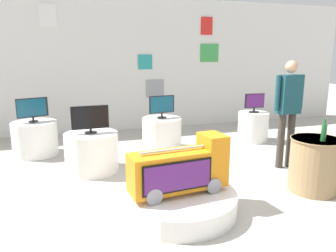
# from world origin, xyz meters

# --- Properties ---
(ground_plane) EXTENTS (30.00, 30.00, 0.00)m
(ground_plane) POSITION_xyz_m (0.00, 0.00, 0.00)
(ground_plane) COLOR #B2ADA3
(back_wall_display) EXTENTS (12.65, 0.13, 3.26)m
(back_wall_display) POSITION_xyz_m (-0.00, 4.55, 1.63)
(back_wall_display) COLOR silver
(back_wall_display) RESTS_ON ground
(main_display_pedestal) EXTENTS (1.44, 1.44, 0.25)m
(main_display_pedestal) POSITION_xyz_m (-0.22, -0.08, 0.12)
(main_display_pedestal) COLOR white
(main_display_pedestal) RESTS_ON ground
(novelty_firetruck_tv) EXTENTS (1.24, 0.52, 0.69)m
(novelty_firetruck_tv) POSITION_xyz_m (-0.20, -0.09, 0.53)
(novelty_firetruck_tv) COLOR gray
(novelty_firetruck_tv) RESTS_ON main_display_pedestal
(display_pedestal_left_rear) EXTENTS (0.66, 0.66, 0.65)m
(display_pedestal_left_rear) POSITION_xyz_m (2.46, 2.56, 0.32)
(display_pedestal_left_rear) COLOR white
(display_pedestal_left_rear) RESTS_ON ground
(tv_on_left_rear) EXTENTS (0.46, 0.22, 0.42)m
(tv_on_left_rear) POSITION_xyz_m (2.47, 2.56, 0.87)
(tv_on_left_rear) COLOR black
(tv_on_left_rear) RESTS_ON display_pedestal_left_rear
(display_pedestal_center_rear) EXTENTS (0.79, 0.79, 0.65)m
(display_pedestal_center_rear) POSITION_xyz_m (0.35, 2.56, 0.32)
(display_pedestal_center_rear) COLOR white
(display_pedestal_center_rear) RESTS_ON ground
(tv_on_center_rear) EXTENTS (0.54, 0.18, 0.45)m
(tv_on_center_rear) POSITION_xyz_m (0.35, 2.55, 0.90)
(tv_on_center_rear) COLOR black
(tv_on_center_rear) RESTS_ON display_pedestal_center_rear
(display_pedestal_right_rear) EXTENTS (0.83, 0.83, 0.65)m
(display_pedestal_right_rear) POSITION_xyz_m (-2.08, 2.92, 0.32)
(display_pedestal_right_rear) COLOR white
(display_pedestal_right_rear) RESTS_ON ground
(tv_on_right_rear) EXTENTS (0.55, 0.22, 0.46)m
(tv_on_right_rear) POSITION_xyz_m (-2.09, 2.92, 0.90)
(tv_on_right_rear) COLOR black
(tv_on_right_rear) RESTS_ON display_pedestal_right_rear
(display_pedestal_far_right) EXTENTS (0.87, 0.87, 0.65)m
(display_pedestal_far_right) POSITION_xyz_m (-1.12, 1.69, 0.32)
(display_pedestal_far_right) COLOR white
(display_pedestal_far_right) RESTS_ON ground
(tv_on_far_right) EXTENTS (0.60, 0.19, 0.45)m
(tv_on_far_right) POSITION_xyz_m (-1.12, 1.69, 0.89)
(tv_on_far_right) COLOR black
(tv_on_far_right) RESTS_ON display_pedestal_far_right
(side_table_round) EXTENTS (0.70, 0.70, 0.76)m
(side_table_round) POSITION_xyz_m (1.81, -0.07, 0.39)
(side_table_round) COLOR #9E7F56
(side_table_round) RESTS_ON ground
(bottle_on_side_table) EXTENTS (0.07, 0.07, 0.30)m
(bottle_on_side_table) POSITION_xyz_m (1.79, -0.20, 0.89)
(bottle_on_side_table) COLOR #195926
(bottle_on_side_table) RESTS_ON side_table_round
(shopper_browsing_near_truck) EXTENTS (0.56, 0.22, 1.80)m
(shopper_browsing_near_truck) POSITION_xyz_m (2.05, 0.90, 1.06)
(shopper_browsing_near_truck) COLOR #38332D
(shopper_browsing_near_truck) RESTS_ON ground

